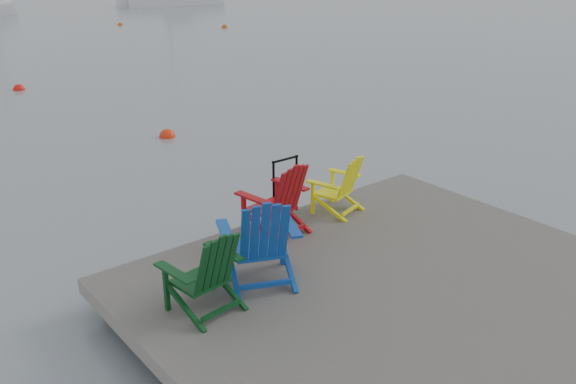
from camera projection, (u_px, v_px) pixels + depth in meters
ground at (391, 317)px, 7.65m from camera, size 400.00×400.00×0.00m
dock at (393, 293)px, 7.52m from camera, size 6.00×5.00×1.40m
handrail at (285, 181)px, 9.17m from camera, size 0.48×0.04×0.90m
chair_green at (206, 271)px, 6.69m from camera, size 0.87×0.81×1.01m
chair_blue at (261, 239)px, 7.23m from camera, size 1.13×1.09×1.16m
chair_red at (279, 198)px, 8.52m from camera, size 0.94×0.89×1.08m
chair_yellow at (340, 184)px, 9.26m from camera, size 0.86×0.82×0.92m
sailboat_far at (173, 1)px, 47.85m from camera, size 7.45×3.37×10.12m
buoy_a at (167, 137)px, 14.87m from camera, size 0.39×0.39×0.39m
buoy_b at (19, 90)px, 19.76m from camera, size 0.37×0.37×0.37m
buoy_c at (225, 28)px, 34.94m from camera, size 0.36×0.36×0.36m
buoy_d at (120, 25)px, 36.03m from camera, size 0.32×0.32×0.32m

